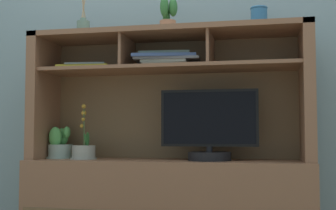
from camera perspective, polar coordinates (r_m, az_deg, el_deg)
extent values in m
cube|color=#7D989E|center=(2.99, 1.01, 11.12)|extent=(6.00, 0.02, 2.80)
cube|color=brown|center=(2.67, 0.00, -12.11)|extent=(1.61, 0.45, 0.49)
cube|color=brown|center=(2.90, -15.11, 0.95)|extent=(0.06, 0.36, 0.75)
cube|color=brown|center=(2.60, 16.89, 1.50)|extent=(0.06, 0.36, 0.75)
cube|color=brown|center=(2.81, 0.71, 0.66)|extent=(1.55, 0.02, 0.72)
cube|color=brown|center=(2.70, 0.00, 8.84)|extent=(1.61, 0.36, 0.03)
cube|color=brown|center=(2.67, 0.00, 4.52)|extent=(1.49, 0.33, 0.02)
cube|color=brown|center=(2.74, -5.11, 6.43)|extent=(0.02, 0.31, 0.18)
cube|color=brown|center=(2.64, 5.30, 6.81)|extent=(0.02, 0.31, 0.18)
cylinder|color=black|center=(2.57, 5.18, -6.37)|extent=(0.24, 0.24, 0.05)
cylinder|color=black|center=(2.56, 5.17, -5.50)|extent=(0.04, 0.04, 0.03)
cube|color=black|center=(2.56, 5.15, -1.61)|extent=(0.54, 0.03, 0.32)
cube|color=black|center=(2.55, 5.11, -1.60)|extent=(0.51, 0.00, 0.29)
cylinder|color=gray|center=(2.75, -10.44, -5.81)|extent=(0.14, 0.14, 0.08)
cylinder|color=gray|center=(2.75, -10.45, -6.56)|extent=(0.16, 0.16, 0.01)
cylinder|color=#4C6B38|center=(2.75, -10.41, -2.57)|extent=(0.02, 0.03, 0.23)
sphere|color=gold|center=(2.76, -10.68, -2.57)|extent=(0.02, 0.02, 0.02)
sphere|color=gold|center=(2.75, -10.49, -1.77)|extent=(0.02, 0.02, 0.02)
sphere|color=gold|center=(2.77, -10.43, -0.99)|extent=(0.03, 0.03, 0.03)
sphere|color=gold|center=(2.74, -10.44, -0.17)|extent=(0.03, 0.03, 0.03)
ellipsoid|color=#2C632B|center=(2.73, -10.16, -4.34)|extent=(0.04, 0.04, 0.08)
ellipsoid|color=#2C632B|center=(2.75, -10.01, -4.34)|extent=(0.04, 0.05, 0.10)
cylinder|color=#89A092|center=(2.86, -13.23, -5.64)|extent=(0.15, 0.15, 0.08)
cylinder|color=#89A092|center=(2.87, -13.24, -6.41)|extent=(0.17, 0.17, 0.01)
ellipsoid|color=#50A24E|center=(2.85, -12.46, -3.33)|extent=(0.04, 0.05, 0.07)
ellipsoid|color=#50A24E|center=(2.91, -13.02, -3.85)|extent=(0.08, 0.06, 0.11)
ellipsoid|color=#50A24E|center=(2.85, -13.85, -3.88)|extent=(0.08, 0.06, 0.12)
cube|color=gold|center=(2.79, -10.27, 4.61)|extent=(0.32, 0.20, 0.02)
cube|color=slate|center=(2.78, -9.89, 4.90)|extent=(0.25, 0.20, 0.01)
cube|color=gray|center=(2.67, -0.34, 4.92)|extent=(0.28, 0.23, 0.02)
cube|color=beige|center=(2.66, -0.36, 5.29)|extent=(0.27, 0.18, 0.02)
cube|color=slate|center=(2.66, -0.12, 5.61)|extent=(0.39, 0.23, 0.01)
cube|color=#394F7F|center=(2.65, -0.44, 5.98)|extent=(0.39, 0.25, 0.02)
cube|color=#536860|center=(2.68, -0.32, 6.30)|extent=(0.30, 0.20, 0.02)
cylinder|color=slate|center=(2.85, -10.51, 9.39)|extent=(0.08, 0.08, 0.08)
cylinder|color=slate|center=(2.87, -10.49, 10.39)|extent=(0.03, 0.03, 0.02)
cylinder|color=tan|center=(2.88, -10.40, 11.77)|extent=(0.00, 0.04, 0.16)
cylinder|color=tan|center=(2.89, -10.41, 11.75)|extent=(0.02, 0.01, 0.16)
cylinder|color=tan|center=(2.89, -10.46, 11.74)|extent=(0.04, 0.01, 0.16)
cylinder|color=tan|center=(2.89, -10.53, 11.75)|extent=(0.01, 0.01, 0.16)
cylinder|color=tan|center=(2.88, -10.56, 11.76)|extent=(0.01, 0.02, 0.16)
cylinder|color=tan|center=(2.88, -10.52, 11.78)|extent=(0.02, 0.01, 0.16)
cylinder|color=tan|center=(2.88, -10.45, 11.78)|extent=(0.03, 0.03, 0.16)
cylinder|color=#B67753|center=(2.71, -0.03, 9.80)|extent=(0.10, 0.10, 0.06)
cylinder|color=#B67753|center=(2.70, -0.03, 9.26)|extent=(0.11, 0.11, 0.01)
ellipsoid|color=#2F6C32|center=(2.72, 0.64, 12.06)|extent=(0.05, 0.07, 0.11)
ellipsoid|color=#2F6C32|center=(2.74, -0.20, 10.87)|extent=(0.04, 0.05, 0.13)
ellipsoid|color=#2F6C32|center=(2.71, -0.46, 12.13)|extent=(0.05, 0.06, 0.12)
cylinder|color=teal|center=(2.69, 11.25, 10.46)|extent=(0.09, 0.09, 0.11)
torus|color=teal|center=(2.71, 11.24, 11.71)|extent=(0.10, 0.10, 0.01)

